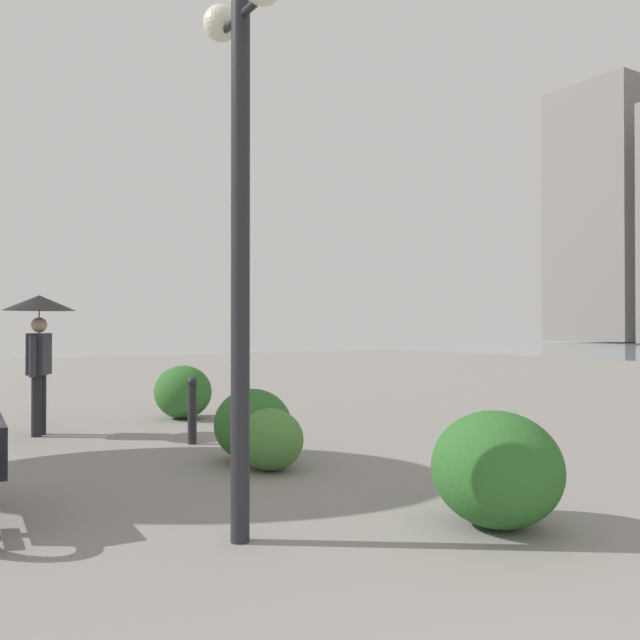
{
  "coord_description": "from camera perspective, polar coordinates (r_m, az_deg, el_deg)",
  "views": [
    {
      "loc": [
        0.01,
        2.73,
        1.58
      ],
      "look_at": [
        10.11,
        -3.75,
        1.69
      ],
      "focal_mm": 37.46,
      "sensor_mm": 36.0,
      "label": 1
    }
  ],
  "objects": [
    {
      "name": "shrub_tall",
      "position": [
        11.74,
        -11.64,
        -6.04
      ],
      "size": [
        1.07,
        0.96,
        0.91
      ],
      "color": "#2D6628",
      "rests_on": "ground"
    },
    {
      "name": "pedestrian",
      "position": [
        10.48,
        -22.86,
        -0.38
      ],
      "size": [
        1.0,
        1.0,
        2.03
      ],
      "color": "black",
      "rests_on": "ground"
    },
    {
      "name": "lamppost",
      "position": [
        5.06,
        -6.81,
        12.47
      ],
      "size": [
        0.98,
        0.28,
        4.09
      ],
      "color": "#232328",
      "rests_on": "ground"
    },
    {
      "name": "shrub_low",
      "position": [
        5.54,
        14.83,
        -12.2
      ],
      "size": [
        1.07,
        0.97,
        0.91
      ],
      "color": "#2D6628",
      "rests_on": "ground"
    },
    {
      "name": "shrub_round",
      "position": [
        7.97,
        -5.77,
        -8.9
      ],
      "size": [
        0.99,
        0.89,
        0.84
      ],
      "color": "#2D6628",
      "rests_on": "ground"
    },
    {
      "name": "bollard_mid",
      "position": [
        9.19,
        -10.86,
        -7.48
      ],
      "size": [
        0.13,
        0.13,
        0.9
      ],
      "color": "#232328",
      "rests_on": "ground"
    },
    {
      "name": "shrub_wide",
      "position": [
        7.45,
        -4.3,
        -10.13
      ],
      "size": [
        0.8,
        0.72,
        0.68
      ],
      "color": "#477F38",
      "rests_on": "ground"
    },
    {
      "name": "building_highrise",
      "position": [
        83.92,
        24.42,
        7.96
      ],
      "size": [
        10.2,
        15.11,
        27.9
      ],
      "color": "gray",
      "rests_on": "ground"
    }
  ]
}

